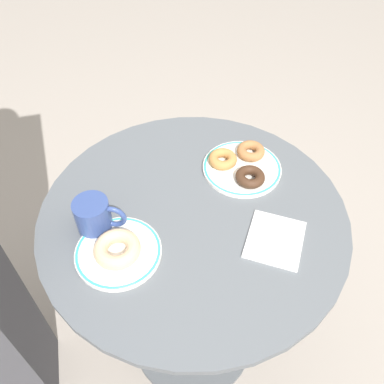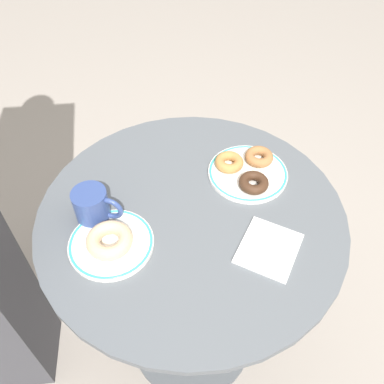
# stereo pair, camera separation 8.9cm
# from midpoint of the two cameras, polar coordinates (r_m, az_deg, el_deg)

# --- Properties ---
(ground_plane) EXTENTS (7.00, 7.00, 0.02)m
(ground_plane) POSITION_cam_midpoint_polar(r_m,az_deg,el_deg) (1.65, 1.56, -19.73)
(ground_plane) COLOR #9E9389
(cafe_table) EXTENTS (0.75, 0.75, 0.75)m
(cafe_table) POSITION_cam_midpoint_polar(r_m,az_deg,el_deg) (1.21, 2.05, -10.73)
(cafe_table) COLOR #565B60
(cafe_table) RESTS_ON ground
(plate_left) EXTENTS (0.19, 0.19, 0.01)m
(plate_left) POSITION_cam_midpoint_polar(r_m,az_deg,el_deg) (0.94, -8.50, -7.20)
(plate_left) COLOR white
(plate_left) RESTS_ON cafe_table
(plate_right) EXTENTS (0.21, 0.21, 0.01)m
(plate_right) POSITION_cam_midpoint_polar(r_m,az_deg,el_deg) (1.09, 10.05, 2.52)
(plate_right) COLOR white
(plate_right) RESTS_ON cafe_table
(donut_glazed) EXTENTS (0.15, 0.15, 0.03)m
(donut_glazed) POSITION_cam_midpoint_polar(r_m,az_deg,el_deg) (0.92, -8.68, -6.77)
(donut_glazed) COLOR #E0B789
(donut_glazed) RESTS_ON plate_left
(donut_cinnamon) EXTENTS (0.09, 0.09, 0.03)m
(donut_cinnamon) POSITION_cam_midpoint_polar(r_m,az_deg,el_deg) (1.12, 11.70, 4.62)
(donut_cinnamon) COLOR #A36B3D
(donut_cinnamon) RESTS_ON plate_right
(donut_old_fashioned) EXTENTS (0.08, 0.08, 0.03)m
(donut_old_fashioned) POSITION_cam_midpoint_polar(r_m,az_deg,el_deg) (1.09, 7.52, 4.01)
(donut_old_fashioned) COLOR #BC7F42
(donut_old_fashioned) RESTS_ON plate_right
(donut_chocolate) EXTENTS (0.09, 0.09, 0.03)m
(donut_chocolate) POSITION_cam_midpoint_polar(r_m,az_deg,el_deg) (1.05, 10.97, 1.15)
(donut_chocolate) COLOR #422819
(donut_chocolate) RESTS_ON plate_right
(paper_napkin) EXTENTS (0.17, 0.16, 0.01)m
(paper_napkin) POSITION_cam_midpoint_polar(r_m,az_deg,el_deg) (0.96, 13.25, -7.76)
(paper_napkin) COLOR white
(paper_napkin) RESTS_ON cafe_table
(coffee_mug) EXTENTS (0.09, 0.11, 0.09)m
(coffee_mug) POSITION_cam_midpoint_polar(r_m,az_deg,el_deg) (0.97, -11.05, -2.01)
(coffee_mug) COLOR #334784
(coffee_mug) RESTS_ON cafe_table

